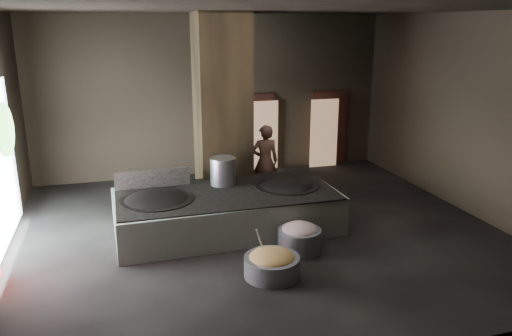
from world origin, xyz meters
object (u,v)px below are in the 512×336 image
object	(u,v)px
meat_basin	(299,240)
hearth_platform	(227,211)
wok_right	(286,189)
stock_pot	(223,171)
cook	(265,162)
veg_basin	(272,266)
wok_left	(157,203)

from	to	relation	value
meat_basin	hearth_platform	bearing A→B (deg)	126.78
wok_right	stock_pot	size ratio (longest dim) A/B	2.25
stock_pot	cook	distance (m)	1.79
stock_pot	meat_basin	bearing A→B (deg)	-62.59
wok_right	cook	bearing A→B (deg)	89.11
hearth_platform	cook	world-z (taller)	cook
cook	veg_basin	bearing A→B (deg)	79.72
wok_left	cook	size ratio (longest dim) A/B	0.78
wok_left	veg_basin	xyz separation A→B (m)	(1.74, -2.19, -0.57)
hearth_platform	stock_pot	distance (m)	0.91
wok_left	cook	world-z (taller)	cook
cook	meat_basin	xyz separation A→B (m)	(-0.28, -3.19, -0.70)
stock_pot	hearth_platform	bearing A→B (deg)	-95.19
stock_pot	meat_basin	size ratio (longest dim) A/B	0.73
stock_pot	veg_basin	size ratio (longest dim) A/B	0.62
wok_right	stock_pot	bearing A→B (deg)	158.96
hearth_platform	stock_pot	xyz separation A→B (m)	(0.05, 0.55, 0.73)
wok_left	veg_basin	distance (m)	2.85
veg_basin	cook	bearing A→B (deg)	74.66
stock_pot	cook	size ratio (longest dim) A/B	0.32
cook	meat_basin	distance (m)	3.28
cook	wok_left	bearing A→B (deg)	37.26
stock_pot	meat_basin	xyz separation A→B (m)	(1.04, -2.01, -0.90)
wok_right	stock_pot	distance (m)	1.44
wok_right	wok_left	bearing A→B (deg)	-177.95
veg_basin	hearth_platform	bearing A→B (deg)	97.27
veg_basin	meat_basin	xyz separation A→B (m)	(0.81, 0.78, 0.05)
wok_right	cook	distance (m)	1.69
hearth_platform	cook	xyz separation A→B (m)	(1.38, 1.73, 0.53)
cook	meat_basin	size ratio (longest dim) A/B	2.24
veg_basin	meat_basin	size ratio (longest dim) A/B	1.17
wok_right	cook	size ratio (longest dim) A/B	0.73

